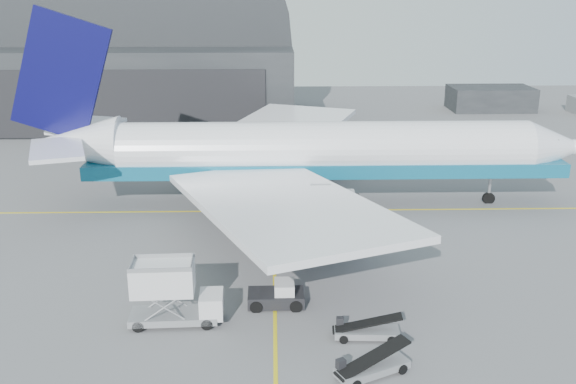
{
  "coord_description": "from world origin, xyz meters",
  "views": [
    {
      "loc": [
        -0.07,
        -38.48,
        20.81
      ],
      "look_at": [
        1.17,
        11.97,
        4.5
      ],
      "focal_mm": 40.0,
      "sensor_mm": 36.0,
      "label": 1
    }
  ],
  "objects_px": {
    "airliner": "(302,152)",
    "belt_loader_b": "(366,331)",
    "belt_loader_a": "(372,367)",
    "catering_truck": "(172,294)",
    "pushback_tug": "(278,296)"
  },
  "relations": [
    {
      "from": "airliner",
      "to": "catering_truck",
      "type": "bearing_deg",
      "value": -111.89
    },
    {
      "from": "belt_loader_a",
      "to": "belt_loader_b",
      "type": "relative_size",
      "value": 1.05
    },
    {
      "from": "belt_loader_a",
      "to": "belt_loader_b",
      "type": "xyz_separation_m",
      "value": [
        0.25,
        3.96,
        -0.04
      ]
    },
    {
      "from": "airliner",
      "to": "belt_loader_b",
      "type": "relative_size",
      "value": 12.78
    },
    {
      "from": "belt_loader_b",
      "to": "belt_loader_a",
      "type": "bearing_deg",
      "value": -90.59
    },
    {
      "from": "airliner",
      "to": "belt_loader_b",
      "type": "height_order",
      "value": "airliner"
    },
    {
      "from": "airliner",
      "to": "belt_loader_a",
      "type": "xyz_separation_m",
      "value": [
        2.56,
        -29.42,
        -4.85
      ]
    },
    {
      "from": "catering_truck",
      "to": "belt_loader_a",
      "type": "distance_m",
      "value": 13.49
    },
    {
      "from": "catering_truck",
      "to": "pushback_tug",
      "type": "distance_m",
      "value": 7.27
    },
    {
      "from": "airliner",
      "to": "belt_loader_b",
      "type": "xyz_separation_m",
      "value": [
        2.81,
        -25.46,
        -4.89
      ]
    },
    {
      "from": "airliner",
      "to": "catering_truck",
      "type": "distance_m",
      "value": 25.32
    },
    {
      "from": "belt_loader_a",
      "to": "pushback_tug",
      "type": "bearing_deg",
      "value": 94.86
    },
    {
      "from": "belt_loader_b",
      "to": "catering_truck",
      "type": "bearing_deg",
      "value": 172.88
    },
    {
      "from": "pushback_tug",
      "to": "belt_loader_b",
      "type": "height_order",
      "value": "pushback_tug"
    },
    {
      "from": "pushback_tug",
      "to": "belt_loader_a",
      "type": "bearing_deg",
      "value": -58.78
    }
  ]
}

